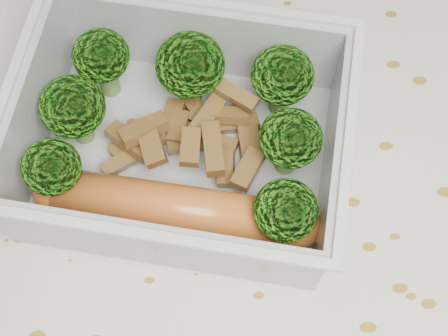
{
  "coord_description": "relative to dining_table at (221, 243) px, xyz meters",
  "views": [
    {
      "loc": [
        -0.01,
        -0.14,
        1.11
      ],
      "look_at": [
        0.0,
        0.01,
        0.78
      ],
      "focal_mm": 50.0,
      "sensor_mm": 36.0,
      "label": 1
    }
  ],
  "objects": [
    {
      "name": "dining_table",
      "position": [
        0.0,
        0.0,
        0.0
      ],
      "size": [
        1.4,
        0.9,
        0.75
      ],
      "color": "brown",
      "rests_on": "ground"
    },
    {
      "name": "tablecloth",
      "position": [
        0.0,
        0.0,
        0.05
      ],
      "size": [
        1.46,
        0.96,
        0.19
      ],
      "color": "silver",
      "rests_on": "dining_table"
    },
    {
      "name": "lunch_container",
      "position": [
        -0.02,
        0.03,
        0.11
      ],
      "size": [
        0.22,
        0.19,
        0.07
      ],
      "color": "silver",
      "rests_on": "tablecloth"
    },
    {
      "name": "broccoli_florets",
      "position": [
        -0.02,
        0.04,
        0.13
      ],
      "size": [
        0.17,
        0.14,
        0.05
      ],
      "color": "#608C3F",
      "rests_on": "lunch_container"
    },
    {
      "name": "meat_pile",
      "position": [
        -0.02,
        0.04,
        0.11
      ],
      "size": [
        0.1,
        0.07,
        0.03
      ],
      "color": "brown",
      "rests_on": "lunch_container"
    },
    {
      "name": "sausage",
      "position": [
        -0.03,
        -0.01,
        0.11
      ],
      "size": [
        0.16,
        0.06,
        0.03
      ],
      "color": "#C36024",
      "rests_on": "lunch_container"
    }
  ]
}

